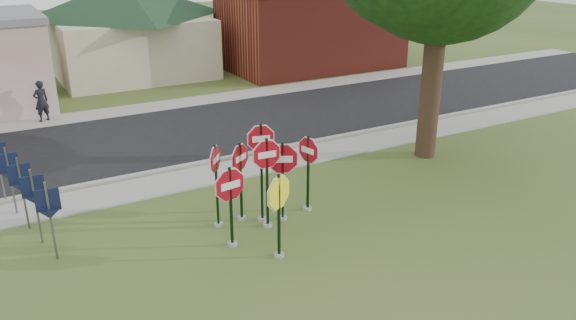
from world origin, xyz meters
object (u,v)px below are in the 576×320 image
stop_sign_yellow (279,205)px  stop_sign_left (230,196)px  stop_sign_center (267,171)px  pedestrian (41,101)px

stop_sign_yellow → stop_sign_left: (-0.76, 1.05, -0.03)m
stop_sign_center → stop_sign_left: (-1.24, -0.46, -0.26)m
pedestrian → stop_sign_left: bearing=80.5°
stop_sign_center → stop_sign_yellow: bearing=-107.6°
pedestrian → stop_sign_center: bearing=86.1°
stop_sign_yellow → stop_sign_center: bearing=72.4°
stop_sign_center → pedestrian: stop_sign_center is taller
stop_sign_yellow → pedestrian: (-3.41, 14.40, -0.45)m
stop_sign_yellow → pedestrian: stop_sign_yellow is taller
stop_sign_yellow → pedestrian: size_ratio=1.32×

